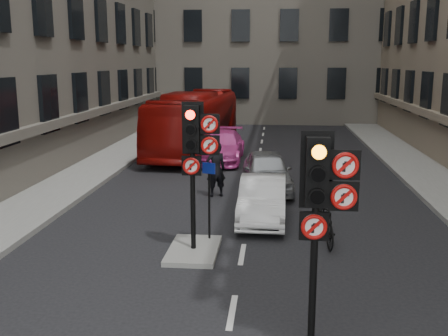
% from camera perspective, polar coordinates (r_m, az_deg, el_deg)
% --- Properties ---
extents(pavement_left, '(3.00, 50.00, 0.16)m').
position_cam_1_polar(pavement_left, '(21.15, -16.60, -1.28)').
color(pavement_left, gray).
rests_on(pavement_left, ground).
extents(centre_island, '(1.20, 2.00, 0.12)m').
position_cam_1_polar(centre_island, '(13.06, -3.33, -8.93)').
color(centre_island, gray).
rests_on(centre_island, ground).
extents(signal_near, '(0.91, 0.40, 3.58)m').
position_cam_1_polar(signal_near, '(8.35, 10.60, -2.88)').
color(signal_near, black).
rests_on(signal_near, ground).
extents(signal_far, '(0.91, 0.40, 3.58)m').
position_cam_1_polar(signal_far, '(12.35, -3.09, 2.59)').
color(signal_far, black).
rests_on(signal_far, centre_island).
extents(car_silver, '(2.07, 4.26, 1.40)m').
position_cam_1_polar(car_silver, '(19.03, 4.68, -0.33)').
color(car_silver, '#95999C').
rests_on(car_silver, ground).
extents(car_white, '(1.37, 3.83, 1.26)m').
position_cam_1_polar(car_white, '(15.50, 4.21, -3.39)').
color(car_white, silver).
rests_on(car_white, ground).
extents(car_pink, '(1.96, 4.79, 1.39)m').
position_cam_1_polar(car_pink, '(24.38, -0.26, 2.36)').
color(car_pink, '#CC3C94').
rests_on(car_pink, ground).
extents(bus_red, '(3.37, 11.16, 3.06)m').
position_cam_1_polar(bus_red, '(26.94, -3.11, 5.04)').
color(bus_red, maroon).
rests_on(bus_red, ground).
extents(motorcycle, '(0.75, 1.92, 1.12)m').
position_cam_1_polar(motorcycle, '(13.76, 10.97, -5.83)').
color(motorcycle, black).
rests_on(motorcycle, ground).
extents(motorcyclist, '(0.82, 0.70, 1.90)m').
position_cam_1_polar(motorcyclist, '(18.00, -0.89, -0.17)').
color(motorcyclist, black).
rests_on(motorcyclist, ground).
extents(info_sign, '(0.34, 0.15, 2.00)m').
position_cam_1_polar(info_sign, '(13.30, -1.64, -2.41)').
color(info_sign, black).
rests_on(info_sign, centre_island).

